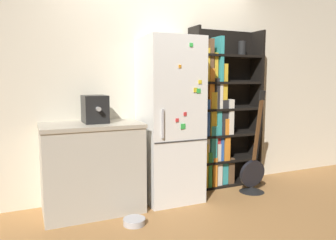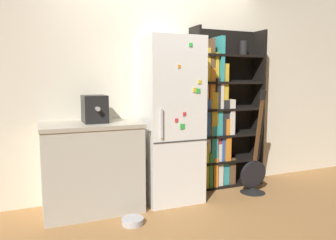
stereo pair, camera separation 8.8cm
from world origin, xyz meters
TOP-DOWN VIEW (x-y plane):
  - ground_plane at (0.00, 0.00)m, footprint 16.00×16.00m
  - wall_back at (0.00, 0.47)m, footprint 8.00×0.05m
  - refrigerator at (-0.00, 0.15)m, footprint 0.63×0.62m
  - bookshelf at (0.74, 0.33)m, footprint 0.96×0.28m
  - kitchen_counter at (-0.89, 0.15)m, footprint 1.01×0.62m
  - espresso_machine at (-0.84, 0.17)m, footprint 0.24×0.36m
  - guitar at (1.01, -0.06)m, footprint 0.34×0.31m
  - pet_bowl at (-0.60, -0.36)m, footprint 0.21×0.21m

SIDE VIEW (x-z plane):
  - ground_plane at x=0.00m, z-range 0.00..0.00m
  - pet_bowl at x=-0.60m, z-range 0.00..0.06m
  - guitar at x=1.01m, z-range -0.45..0.80m
  - kitchen_counter at x=-0.89m, z-range 0.00..0.93m
  - bookshelf at x=0.74m, z-range -0.10..1.90m
  - refrigerator at x=0.00m, z-range 0.00..1.83m
  - espresso_machine at x=-0.84m, z-range 0.93..1.21m
  - wall_back at x=0.00m, z-range 0.00..2.60m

